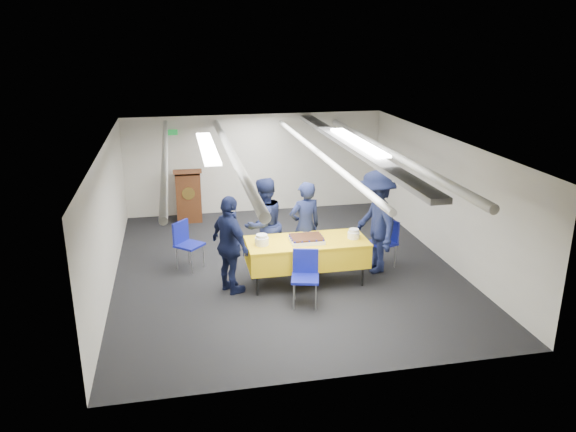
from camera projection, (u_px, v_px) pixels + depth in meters
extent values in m
plane|color=black|center=(285.00, 267.00, 10.25)|extent=(7.00, 7.00, 0.00)
cube|color=beige|center=(256.00, 164.00, 13.13)|extent=(6.00, 0.02, 2.30)
cube|color=beige|center=(108.00, 218.00, 9.32)|extent=(0.02, 7.00, 2.30)
cube|color=beige|center=(442.00, 198.00, 10.45)|extent=(0.02, 7.00, 2.30)
cube|color=silver|center=(284.00, 143.00, 9.53)|extent=(6.00, 7.00, 0.02)
cylinder|color=silver|center=(165.00, 155.00, 9.18)|extent=(0.10, 6.90, 0.10)
cylinder|color=silver|center=(232.00, 154.00, 9.40)|extent=(0.14, 6.90, 0.14)
cylinder|color=silver|center=(318.00, 153.00, 9.70)|extent=(0.10, 6.90, 0.10)
cylinder|color=silver|center=(389.00, 152.00, 9.96)|extent=(0.14, 6.90, 0.14)
cube|color=gray|center=(352.00, 146.00, 9.78)|extent=(0.28, 6.90, 0.08)
cube|color=white|center=(207.00, 147.00, 9.29)|extent=(0.25, 2.60, 0.04)
cube|color=white|center=(357.00, 142.00, 9.78)|extent=(0.25, 2.60, 0.04)
cube|color=#0C591E|center=(171.00, 133.00, 12.50)|extent=(0.30, 0.04, 0.12)
cylinder|color=black|center=(257.00, 285.00, 9.11)|extent=(0.04, 0.04, 0.36)
cylinder|color=black|center=(363.00, 276.00, 9.45)|extent=(0.04, 0.04, 0.36)
cylinder|color=black|center=(252.00, 270.00, 9.70)|extent=(0.04, 0.04, 0.36)
cylinder|color=black|center=(351.00, 261.00, 10.04)|extent=(0.04, 0.04, 0.36)
cube|color=yellow|center=(307.00, 253.00, 9.46)|extent=(2.01, 0.86, 0.39)
cube|color=yellow|center=(307.00, 241.00, 9.39)|extent=(2.03, 0.88, 0.03)
cube|color=white|center=(306.00, 240.00, 9.32)|extent=(0.54, 0.43, 0.07)
cube|color=black|center=(307.00, 237.00, 9.31)|extent=(0.52, 0.41, 0.03)
sphere|color=#0F118D|center=(295.00, 242.00, 9.08)|extent=(0.04, 0.04, 0.04)
sphere|color=#0F118D|center=(290.00, 234.00, 9.45)|extent=(0.04, 0.04, 0.04)
sphere|color=#0F118D|center=(302.00, 242.00, 9.11)|extent=(0.04, 0.04, 0.04)
sphere|color=#0F118D|center=(297.00, 234.00, 9.47)|extent=(0.04, 0.04, 0.04)
sphere|color=#0F118D|center=(309.00, 241.00, 9.13)|extent=(0.04, 0.04, 0.04)
sphere|color=#0F118D|center=(304.00, 233.00, 9.49)|extent=(0.04, 0.04, 0.04)
sphere|color=#0F118D|center=(316.00, 241.00, 9.15)|extent=(0.04, 0.04, 0.04)
sphere|color=#0F118D|center=(311.00, 233.00, 9.51)|extent=(0.04, 0.04, 0.04)
sphere|color=#0F118D|center=(323.00, 240.00, 9.17)|extent=(0.04, 0.04, 0.04)
sphere|color=#0F118D|center=(318.00, 232.00, 9.54)|extent=(0.04, 0.04, 0.04)
sphere|color=#0F118D|center=(292.00, 240.00, 9.17)|extent=(0.04, 0.04, 0.04)
sphere|color=#0F118D|center=(323.00, 238.00, 9.27)|extent=(0.04, 0.04, 0.04)
sphere|color=#0F118D|center=(291.00, 238.00, 9.26)|extent=(0.04, 0.04, 0.04)
sphere|color=#0F118D|center=(322.00, 236.00, 9.36)|extent=(0.04, 0.04, 0.04)
sphere|color=#0F118D|center=(290.00, 236.00, 9.35)|extent=(0.04, 0.04, 0.04)
sphere|color=#0F118D|center=(320.00, 234.00, 9.45)|extent=(0.04, 0.04, 0.04)
cylinder|color=white|center=(262.00, 241.00, 9.17)|extent=(0.23, 0.23, 0.13)
cylinder|color=white|center=(262.00, 236.00, 9.15)|extent=(0.19, 0.19, 0.05)
cylinder|color=white|center=(354.00, 235.00, 9.48)|extent=(0.21, 0.21, 0.11)
cylinder|color=white|center=(354.00, 231.00, 9.45)|extent=(0.17, 0.17, 0.05)
cube|color=#5C2E17|center=(189.00, 197.00, 12.61)|extent=(0.55, 0.45, 1.10)
cube|color=#5C2E17|center=(187.00, 171.00, 12.39)|extent=(0.62, 0.53, 0.21)
cylinder|color=gold|center=(189.00, 194.00, 12.34)|extent=(0.28, 0.02, 0.28)
cylinder|color=gray|center=(294.00, 297.00, 8.63)|extent=(0.02, 0.02, 0.43)
cylinder|color=gray|center=(316.00, 297.00, 8.61)|extent=(0.02, 0.02, 0.43)
cylinder|color=gray|center=(295.00, 287.00, 8.95)|extent=(0.02, 0.02, 0.43)
cylinder|color=gray|center=(316.00, 288.00, 8.93)|extent=(0.02, 0.02, 0.43)
cube|color=navy|center=(305.00, 279.00, 8.71)|extent=(0.51, 0.51, 0.04)
cube|color=navy|center=(306.00, 261.00, 8.82)|extent=(0.40, 0.14, 0.40)
cylinder|color=gray|center=(368.00, 254.00, 10.29)|extent=(0.02, 0.02, 0.43)
cylinder|color=gray|center=(381.00, 260.00, 10.01)|extent=(0.02, 0.02, 0.43)
cylinder|color=gray|center=(383.00, 250.00, 10.46)|extent=(0.02, 0.02, 0.43)
cylinder|color=gray|center=(395.00, 256.00, 10.19)|extent=(0.02, 0.02, 0.43)
cube|color=navy|center=(382.00, 243.00, 10.16)|extent=(0.54, 0.54, 0.04)
cube|color=navy|center=(391.00, 230.00, 10.19)|extent=(0.18, 0.39, 0.40)
cylinder|color=gray|center=(192.00, 262.00, 9.92)|extent=(0.02, 0.02, 0.43)
cylinder|color=gray|center=(204.00, 256.00, 10.20)|extent=(0.02, 0.02, 0.43)
cylinder|color=gray|center=(177.00, 259.00, 10.08)|extent=(0.02, 0.02, 0.43)
cylinder|color=gray|center=(189.00, 252.00, 10.36)|extent=(0.02, 0.02, 0.43)
cube|color=navy|center=(190.00, 245.00, 10.07)|extent=(0.59, 0.59, 0.04)
cube|color=navy|center=(181.00, 232.00, 10.09)|extent=(0.29, 0.33, 0.40)
imported|color=black|center=(305.00, 227.00, 9.89)|extent=(0.67, 0.52, 1.64)
imported|color=black|center=(264.00, 224.00, 9.93)|extent=(1.04, 0.99, 1.69)
imported|color=black|center=(230.00, 245.00, 9.04)|extent=(0.79, 1.04, 1.64)
imported|color=black|center=(376.00, 222.00, 9.84)|extent=(0.79, 1.24, 1.83)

